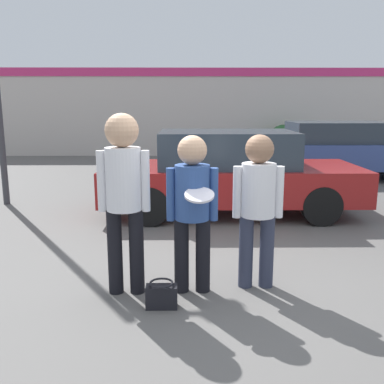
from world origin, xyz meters
The scene contains 10 objects.
ground_plane centered at (0.00, 0.00, 0.00)m, with size 56.00×56.00×0.00m, color #5B5956.
storefront_building centered at (0.00, 11.82, 1.63)m, with size 24.00×0.22×3.20m.
person_left centered at (-0.99, -0.17, 1.11)m, with size 0.52×0.35×1.83m.
person_middle_with_frisbee centered at (-0.31, -0.14, 0.96)m, with size 0.52×0.57×1.62m.
person_right centered at (0.37, -0.03, 0.96)m, with size 0.52×0.35×1.62m.
parked_car_near centered at (0.38, 3.11, 0.73)m, with size 4.43×1.82×1.46m.
parked_car_far centered at (3.64, 6.79, 0.75)m, with size 4.77×1.86×1.46m.
street_lamp centered at (-3.70, 3.86, 3.64)m, with size 1.20×0.35×5.98m.
shrub centered at (3.10, 11.03, 0.60)m, with size 1.20×1.20×1.20m.
handbag centered at (-0.61, -0.51, 0.12)m, with size 0.30×0.23×0.26m.
Camera 1 is at (-0.36, -4.31, 1.92)m, focal length 40.00 mm.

